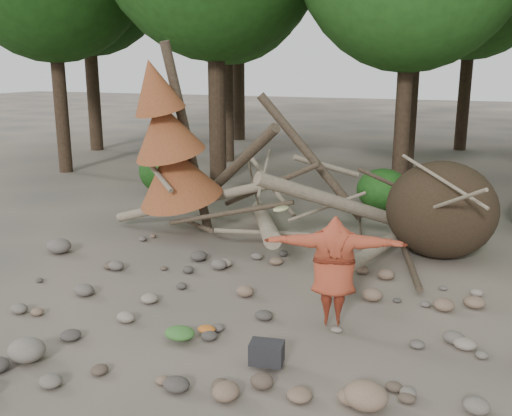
% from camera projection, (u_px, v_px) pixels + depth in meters
% --- Properties ---
extents(ground, '(120.00, 120.00, 0.00)m').
position_uv_depth(ground, '(234.00, 319.00, 8.82)').
color(ground, '#514C44').
rests_on(ground, ground).
extents(deadfall_pile, '(8.55, 5.24, 3.30)m').
position_uv_depth(deadfall_pile, '(411.00, 210.00, 11.62)').
color(deadfall_pile, '#332619').
rests_on(deadfall_pile, ground).
extents(dead_conifer, '(2.06, 2.16, 4.35)m').
position_uv_depth(dead_conifer, '(169.00, 145.00, 12.49)').
color(dead_conifer, '#4C3F30').
rests_on(dead_conifer, ground).
extents(bush_left, '(1.80, 1.80, 1.44)m').
position_uv_depth(bush_left, '(169.00, 171.00, 17.15)').
color(bush_left, '#194612').
rests_on(bush_left, ground).
extents(bush_mid, '(1.40, 1.40, 1.12)m').
position_uv_depth(bush_mid, '(383.00, 189.00, 15.36)').
color(bush_mid, '#215819').
rests_on(bush_mid, ground).
extents(frisbee_thrower, '(2.25, 1.27, 1.66)m').
position_uv_depth(frisbee_thrower, '(334.00, 270.00, 8.31)').
color(frisbee_thrower, '#9D3B23').
rests_on(frisbee_thrower, ground).
extents(backpack, '(0.48, 0.36, 0.29)m').
position_uv_depth(backpack, '(267.00, 357.00, 7.39)').
color(backpack, black).
rests_on(backpack, ground).
extents(cloth_green, '(0.45, 0.37, 0.17)m').
position_uv_depth(cloth_green, '(180.00, 336.00, 8.08)').
color(cloth_green, '#366C2B').
rests_on(cloth_green, ground).
extents(cloth_orange, '(0.27, 0.22, 0.10)m').
position_uv_depth(cloth_orange, '(207.00, 332.00, 8.27)').
color(cloth_orange, '#B75F1F').
rests_on(cloth_orange, ground).
extents(boulder_front_left, '(0.51, 0.46, 0.31)m').
position_uv_depth(boulder_front_left, '(27.00, 350.00, 7.54)').
color(boulder_front_left, slate).
rests_on(boulder_front_left, ground).
extents(boulder_front_right, '(0.51, 0.46, 0.31)m').
position_uv_depth(boulder_front_right, '(366.00, 396.00, 6.51)').
color(boulder_front_right, '#856953').
rests_on(boulder_front_right, ground).
extents(boulder_mid_left, '(0.52, 0.47, 0.31)m').
position_uv_depth(boulder_mid_left, '(59.00, 246.00, 11.87)').
color(boulder_mid_left, '#635B53').
rests_on(boulder_mid_left, ground).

